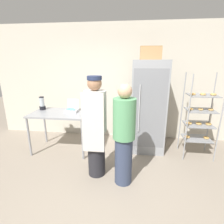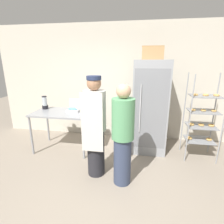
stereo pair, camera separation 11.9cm
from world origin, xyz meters
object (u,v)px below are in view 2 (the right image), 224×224
Objects in this scene: donut_box at (73,109)px; person_baker at (95,126)px; baking_rack at (202,118)px; blender_pitcher at (45,103)px; refrigerator at (150,107)px; cardboard_storage_box at (153,53)px; person_customer at (123,136)px.

person_baker reaches higher than donut_box.
blender_pitcher is (-3.36, 0.07, 0.16)m from baking_rack.
refrigerator is 1.14× the size of baking_rack.
cardboard_storage_box is at bearing 91.28° from refrigerator.
person_baker reaches higher than person_customer.
donut_box is 2.02m from cardboard_storage_box.
blender_pitcher is (-0.72, 0.10, 0.08)m from donut_box.
refrigerator is 1.41m from person_baker.
baking_rack is (1.02, -0.17, -0.13)m from refrigerator.
baking_rack is at bearing -14.27° from cardboard_storage_box.
donut_box is 0.15× the size of person_baker.
person_baker is at bearing -130.87° from refrigerator.
person_baker is 0.50m from person_customer.
refrigerator is at bearing -88.72° from cardboard_storage_box.
refrigerator is 1.20× the size of person_customer.
donut_box is 0.16× the size of person_customer.
baking_rack reaches higher than donut_box.
donut_box is at bearing -172.93° from refrigerator.
donut_box is at bearing -169.86° from cardboard_storage_box.
blender_pitcher is 2.21m from person_customer.
donut_box is 1.11m from person_baker.
cardboard_storage_box is (2.34, 0.19, 1.08)m from blender_pitcher.
refrigerator is 1.14× the size of person_baker.
refrigerator is 1.64m from donut_box.
refrigerator is 1.04m from baking_rack.
donut_box is 0.73m from blender_pitcher.
donut_box is 0.89× the size of blender_pitcher.
donut_box is 0.61× the size of cardboard_storage_box.
baking_rack is 1.62m from cardboard_storage_box.
refrigerator reaches higher than person_customer.
cardboard_storage_box reaches higher than refrigerator.
person_baker is at bearing -33.94° from blender_pitcher.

